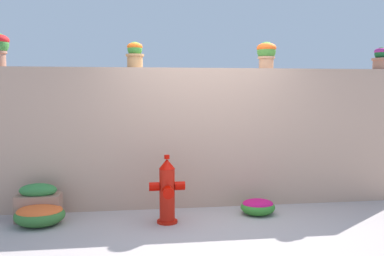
{
  "coord_description": "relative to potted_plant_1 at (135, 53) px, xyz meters",
  "views": [
    {
      "loc": [
        -0.96,
        -4.86,
        1.7
      ],
      "look_at": [
        -0.17,
        0.89,
        1.17
      ],
      "focal_mm": 38.51,
      "sensor_mm": 36.0,
      "label": 1
    }
  ],
  "objects": [
    {
      "name": "flower_bush_left",
      "position": [
        -1.22,
        -0.67,
        -2.09
      ],
      "size": [
        0.63,
        0.57,
        0.27
      ],
      "color": "#366E30",
      "rests_on": "ground"
    },
    {
      "name": "flower_bush_right",
      "position": [
        1.65,
        -0.61,
        -2.11
      ],
      "size": [
        0.47,
        0.43,
        0.22
      ],
      "color": "#36832B",
      "rests_on": "ground"
    },
    {
      "name": "planter_box",
      "position": [
        -1.28,
        -0.47,
        -1.99
      ],
      "size": [
        0.56,
        0.29,
        0.49
      ],
      "color": "#9C725E",
      "rests_on": "ground"
    },
    {
      "name": "potted_plant_3",
      "position": [
        3.78,
        -0.01,
        -0.02
      ],
      "size": [
        0.29,
        0.29,
        0.35
      ],
      "color": "#B57459",
      "rests_on": "stone_wall"
    },
    {
      "name": "fire_hydrant",
      "position": [
        0.39,
        -0.81,
        -1.82
      ],
      "size": [
        0.46,
        0.38,
        0.88
      ],
      "color": "red",
      "rests_on": "ground"
    },
    {
      "name": "potted_plant_1",
      "position": [
        0.0,
        0.0,
        0.0
      ],
      "size": [
        0.26,
        0.26,
        0.37
      ],
      "color": "#B07C4B",
      "rests_on": "stone_wall"
    },
    {
      "name": "ground_plane",
      "position": [
        0.96,
        -1.11,
        -2.23
      ],
      "size": [
        24.0,
        24.0,
        0.0
      ],
      "primitive_type": "plane",
      "color": "#A79A97"
    },
    {
      "name": "stone_wall",
      "position": [
        0.96,
        -0.02,
        -1.22
      ],
      "size": [
        6.38,
        0.3,
        2.02
      ],
      "primitive_type": "cube",
      "color": "tan",
      "rests_on": "ground"
    },
    {
      "name": "potted_plant_2",
      "position": [
        1.94,
        0.02,
        0.03
      ],
      "size": [
        0.29,
        0.29,
        0.4
      ],
      "color": "tan",
      "rests_on": "stone_wall"
    }
  ]
}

